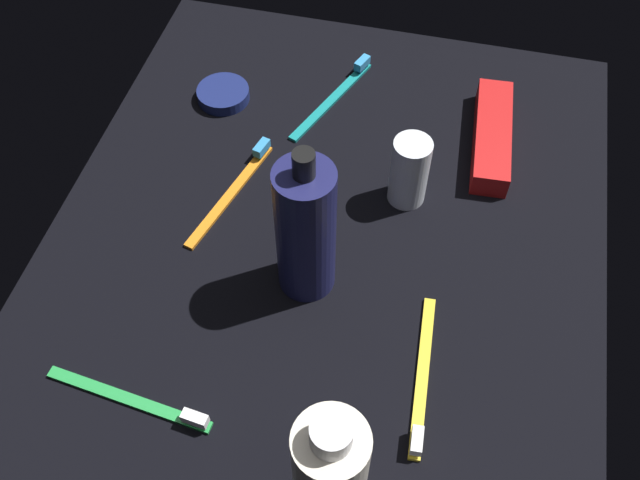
{
  "coord_description": "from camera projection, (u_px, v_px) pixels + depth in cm",
  "views": [
    {
      "loc": [
        45.03,
        10.81,
        66.76
      ],
      "look_at": [
        0.0,
        0.0,
        3.0
      ],
      "focal_mm": 39.84,
      "sensor_mm": 36.0,
      "label": 1
    }
  ],
  "objects": [
    {
      "name": "cream_tin_left",
      "position": [
        223.0,
        94.0,
        0.96
      ],
      "size": [
        7.06,
        7.06,
        1.59
      ],
      "primitive_type": "cylinder",
      "color": "navy",
      "rests_on": "ground_plane"
    },
    {
      "name": "toothbrush_green",
      "position": [
        138.0,
        401.0,
        0.7
      ],
      "size": [
        3.11,
        18.03,
        2.1
      ],
      "color": "green",
      "rests_on": "ground_plane"
    },
    {
      "name": "ground_plane",
      "position": [
        320.0,
        258.0,
        0.82
      ],
      "size": [
        84.0,
        64.0,
        1.2
      ],
      "primitive_type": "cube",
      "color": "black"
    },
    {
      "name": "toothpaste_box_red",
      "position": [
        492.0,
        136.0,
        0.9
      ],
      "size": [
        17.83,
        5.44,
        3.2
      ],
      "primitive_type": "cube",
      "rotation": [
        0.0,
        0.0,
        0.06
      ],
      "color": "red",
      "rests_on": "ground_plane"
    },
    {
      "name": "toothbrush_orange",
      "position": [
        235.0,
        186.0,
        0.87
      ],
      "size": [
        17.7,
        5.8,
        2.1
      ],
      "color": "orange",
      "rests_on": "ground_plane"
    },
    {
      "name": "toothbrush_yellow",
      "position": [
        422.0,
        383.0,
        0.71
      ],
      "size": [
        18.04,
        2.28,
        2.1
      ],
      "color": "yellow",
      "rests_on": "ground_plane"
    },
    {
      "name": "deodorant_stick",
      "position": [
        409.0,
        171.0,
        0.83
      ],
      "size": [
        4.51,
        4.51,
        9.22
      ],
      "primitive_type": "cylinder",
      "color": "silver",
      "rests_on": "ground_plane"
    },
    {
      "name": "lotion_bottle",
      "position": [
        306.0,
        231.0,
        0.72
      ],
      "size": [
        6.25,
        6.25,
        20.36
      ],
      "color": "#1C1E50",
      "rests_on": "ground_plane"
    },
    {
      "name": "bodywash_bottle",
      "position": [
        330.0,
        476.0,
        0.58
      ],
      "size": [
        6.07,
        6.07,
        19.04
      ],
      "color": "silver",
      "rests_on": "ground_plane"
    },
    {
      "name": "toothbrush_teal",
      "position": [
        336.0,
        94.0,
        0.96
      ],
      "size": [
        17.18,
        7.73,
        2.1
      ],
      "color": "teal",
      "rests_on": "ground_plane"
    }
  ]
}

